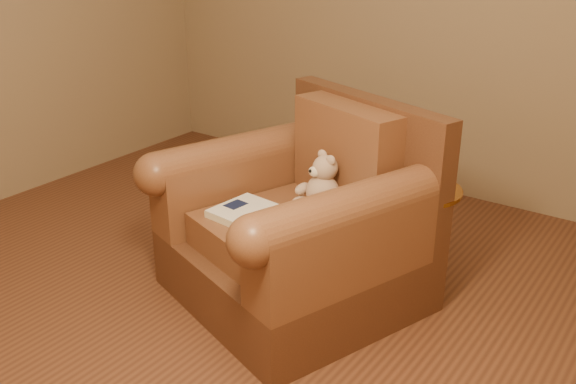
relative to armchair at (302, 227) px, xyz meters
The scene contains 5 objects.
floor 0.58m from the armchair, 128.03° to the right, with size 4.00×4.00×0.00m, color brown.
armchair is the anchor object (origin of this frame).
teddy_bear 0.21m from the armchair, 55.56° to the left, with size 0.21×0.24×0.28m.
guidebook 0.24m from the armchair, 111.83° to the right, with size 0.49×0.33×0.04m.
side_table 0.54m from the armchair, 33.97° to the left, with size 0.41×0.41×0.57m.
Camera 1 is at (1.81, -1.93, 1.71)m, focal length 40.00 mm.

